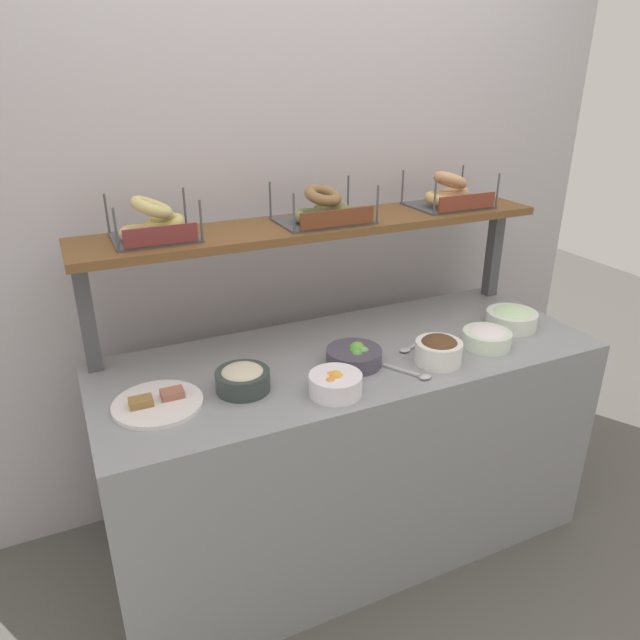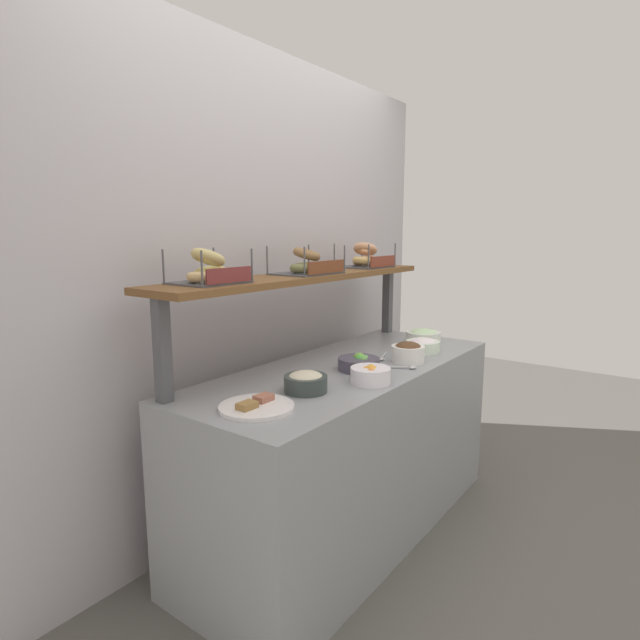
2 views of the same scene
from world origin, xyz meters
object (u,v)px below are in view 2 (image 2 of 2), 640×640
bowl_tuna_salad (306,382)px  bagel_basket_plain (209,272)px  bowl_veggie_mix (359,363)px  bowl_scallion_spread (423,336)px  bowl_cream_cheese (423,345)px  serving_plate_white (256,406)px  bagel_basket_sesame (365,259)px  bowl_chocolate_spread (408,352)px  bowl_fruit_salad (370,375)px  serving_spoon_by_edge (404,367)px  serving_spoon_near_plate (382,357)px  bagel_basket_poppy (307,265)px

bowl_tuna_salad → bagel_basket_plain: 0.59m
bowl_veggie_mix → bowl_tuna_salad: 0.41m
bowl_scallion_spread → bowl_cream_cheese: bearing=-154.9°
bowl_veggie_mix → serving_plate_white: bearing=178.9°
serving_plate_white → bagel_basket_sesame: 1.42m
bowl_chocolate_spread → bowl_tuna_salad: bearing=170.9°
bowl_scallion_spread → bowl_veggie_mix: bearing=-178.8°
bowl_chocolate_spread → bowl_tuna_salad: bowl_chocolate_spread is taller
bowl_fruit_salad → bowl_chocolate_spread: bearing=5.3°
serving_spoon_by_edge → bagel_basket_plain: 1.01m
bowl_cream_cheese → bagel_basket_sesame: bagel_basket_sesame is taller
bowl_chocolate_spread → bowl_veggie_mix: size_ratio=0.84×
serving_spoon_near_plate → bowl_fruit_salad: bearing=-157.0°
serving_plate_white → bowl_tuna_salad: bearing=-3.5°
serving_plate_white → serving_spoon_by_edge: size_ratio=1.76×
bowl_veggie_mix → bagel_basket_plain: size_ratio=0.69×
bowl_scallion_spread → serving_plate_white: 1.40m
bowl_scallion_spread → bowl_tuna_salad: (-1.13, -0.02, -0.00)m
bowl_veggie_mix → bowl_tuna_salad: bearing=-179.5°
bagel_basket_poppy → serving_spoon_near_plate: bearing=-55.4°
bowl_fruit_salad → bowl_cream_cheese: bearing=6.2°
bowl_chocolate_spread → serving_plate_white: bowl_chocolate_spread is taller
bowl_cream_cheese → bagel_basket_sesame: 0.63m
bowl_scallion_spread → bowl_tuna_salad: 1.13m
bowl_chocolate_spread → serving_plate_white: (-0.95, 0.13, -0.04)m
bagel_basket_plain → bagel_basket_sesame: bearing=-0.5°
bowl_fruit_salad → serving_spoon_by_edge: bowl_fruit_salad is taller
bowl_fruit_salad → bagel_basket_sesame: bagel_basket_sesame is taller
bowl_tuna_salad → bagel_basket_plain: bearing=114.6°
bowl_scallion_spread → serving_spoon_by_edge: 0.60m
bowl_fruit_salad → bagel_basket_sesame: (0.76, 0.50, 0.44)m
bowl_chocolate_spread → serving_plate_white: size_ratio=0.59×
bowl_fruit_salad → serving_spoon_by_edge: size_ratio=1.09×
bowl_chocolate_spread → bagel_basket_poppy: bearing=118.2°
bowl_cream_cheese → bagel_basket_plain: (-1.09, 0.44, 0.44)m
serving_spoon_near_plate → bowl_cream_cheese: bearing=-20.5°
serving_spoon_near_plate → bagel_basket_poppy: (-0.22, 0.31, 0.47)m
serving_spoon_near_plate → serving_spoon_by_edge: size_ratio=1.11×
bowl_fruit_salad → serving_spoon_near_plate: bearing=23.0°
bowl_scallion_spread → serving_spoon_by_edge: bearing=-163.0°
bowl_scallion_spread → bowl_fruit_salad: (-0.87, -0.17, -0.01)m
bowl_veggie_mix → serving_plate_white: 0.68m
bowl_scallion_spread → bowl_chocolate_spread: bowl_chocolate_spread is taller
serving_plate_white → serving_spoon_by_edge: bearing=-11.8°
bowl_veggie_mix → bagel_basket_poppy: (0.03, 0.33, 0.44)m
bowl_tuna_salad → bagel_basket_plain: size_ratio=0.62×
bagel_basket_poppy → bagel_basket_plain: bearing=177.3°
serving_spoon_by_edge → bagel_basket_plain: (-0.72, 0.52, 0.47)m
bowl_scallion_spread → bagel_basket_sesame: 0.56m
serving_spoon_near_plate → bowl_tuna_salad: bearing=-178.1°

